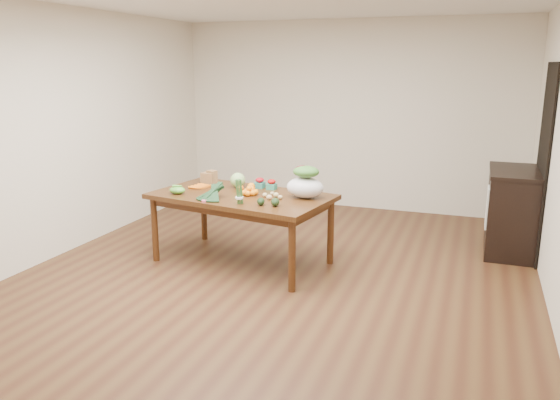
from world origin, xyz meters
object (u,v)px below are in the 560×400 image
(mandarin_cluster, at_px, (249,190))
(kale_bunch, at_px, (210,192))
(cabbage, at_px, (238,180))
(salad_bag, at_px, (305,183))
(paper_bag, at_px, (209,177))
(cabinet, at_px, (511,211))
(asparagus_bundle, at_px, (239,192))
(dining_table, at_px, (242,229))

(mandarin_cluster, bearing_deg, kale_bunch, -129.56)
(cabbage, xyz_separation_m, mandarin_cluster, (0.25, -0.28, -0.03))
(cabbage, height_order, kale_bunch, cabbage)
(kale_bunch, bearing_deg, cabbage, 97.15)
(mandarin_cluster, xyz_separation_m, salad_bag, (0.59, 0.08, 0.10))
(paper_bag, distance_m, salad_bag, 1.29)
(cabinet, xyz_separation_m, kale_bunch, (-2.90, -1.71, 0.36))
(kale_bunch, xyz_separation_m, asparagus_bundle, (0.35, -0.05, 0.05))
(cabbage, xyz_separation_m, salad_bag, (0.84, -0.20, 0.07))
(dining_table, xyz_separation_m, mandarin_cluster, (0.08, 0.01, 0.42))
(cabinet, distance_m, cabbage, 3.09)
(paper_bag, xyz_separation_m, salad_bag, (1.25, -0.29, 0.07))
(cabbage, relative_size, kale_bunch, 0.41)
(dining_table, relative_size, paper_bag, 8.78)
(cabinet, relative_size, paper_bag, 4.88)
(mandarin_cluster, distance_m, asparagus_bundle, 0.40)
(dining_table, relative_size, cabbage, 11.14)
(paper_bag, bearing_deg, kale_bunch, -61.68)
(kale_bunch, relative_size, asparagus_bundle, 1.60)
(cabinet, relative_size, mandarin_cluster, 5.67)
(cabbage, bearing_deg, paper_bag, 167.15)
(cabbage, bearing_deg, dining_table, -59.20)
(cabbage, bearing_deg, salad_bag, -13.39)
(dining_table, relative_size, mandarin_cluster, 10.21)
(paper_bag, xyz_separation_m, cabbage, (0.41, -0.09, 0.01))
(dining_table, bearing_deg, salad_bag, 16.84)
(dining_table, bearing_deg, paper_bag, 156.28)
(cabinet, bearing_deg, kale_bunch, -149.42)
(dining_table, distance_m, asparagus_bundle, 0.65)
(mandarin_cluster, xyz_separation_m, asparagus_bundle, (0.07, -0.39, 0.08))
(cabbage, xyz_separation_m, asparagus_bundle, (0.32, -0.67, 0.04))
(paper_bag, height_order, cabbage, cabbage)
(dining_table, distance_m, salad_bag, 0.86)
(mandarin_cluster, distance_m, salad_bag, 0.60)
(dining_table, xyz_separation_m, asparagus_bundle, (0.15, -0.38, 0.50))
(dining_table, relative_size, cabinet, 1.80)
(kale_bunch, distance_m, asparagus_bundle, 0.35)
(paper_bag, height_order, kale_bunch, kale_bunch)
(cabbage, distance_m, salad_bag, 0.87)
(paper_bag, relative_size, mandarin_cluster, 1.16)
(cabinet, xyz_separation_m, cabbage, (-2.87, -1.10, 0.36))
(cabbage, relative_size, salad_bag, 0.43)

